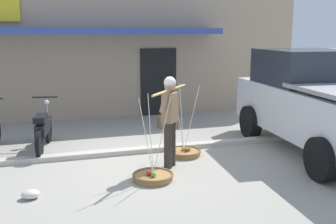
% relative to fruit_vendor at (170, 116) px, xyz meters
% --- Properties ---
extents(ground_plane, '(90.00, 90.00, 0.00)m').
position_rel_fruit_vendor_xyz_m(ground_plane, '(-0.30, 0.33, -0.98)').
color(ground_plane, '#9E998C').
extents(sidewalk_curb, '(20.00, 0.24, 0.10)m').
position_rel_fruit_vendor_xyz_m(sidewalk_curb, '(-0.30, 1.03, -0.93)').
color(sidewalk_curb, '#BAB4A5').
rests_on(sidewalk_curb, ground).
extents(fruit_vendor, '(0.99, 1.18, 1.70)m').
position_rel_fruit_vendor_xyz_m(fruit_vendor, '(0.00, 0.00, 0.00)').
color(fruit_vendor, '#2D2823').
rests_on(fruit_vendor, ground).
extents(fruit_basket_left_side, '(0.71, 0.71, 1.45)m').
position_rel_fruit_vendor_xyz_m(fruit_basket_left_side, '(-0.48, -0.58, -0.90)').
color(fruit_basket_left_side, '#9E7542').
rests_on(fruit_basket_left_side, ground).
extents(fruit_basket_right_side, '(0.71, 0.71, 1.45)m').
position_rel_fruit_vendor_xyz_m(fruit_basket_right_side, '(0.48, 0.58, -0.90)').
color(fruit_basket_right_side, '#9E7542').
rests_on(fruit_basket_right_side, ground).
extents(motorcycle_second_in_row, '(0.54, 1.81, 1.09)m').
position_rel_fruit_vendor_xyz_m(motorcycle_second_in_row, '(-2.25, 1.79, -0.52)').
color(motorcycle_second_in_row, black).
rests_on(motorcycle_second_in_row, ground).
extents(parked_truck, '(2.45, 4.84, 2.10)m').
position_rel_fruit_vendor_xyz_m(parked_truck, '(3.32, 0.09, 0.05)').
color(parked_truck, silver).
rests_on(parked_truck, ground).
extents(storefront_building, '(13.00, 6.00, 4.20)m').
position_rel_fruit_vendor_xyz_m(storefront_building, '(-0.86, 7.18, 1.13)').
color(storefront_building, tan).
rests_on(storefront_building, ground).
extents(plastic_litter_bag, '(0.28, 0.22, 0.14)m').
position_rel_fruit_vendor_xyz_m(plastic_litter_bag, '(-2.45, -0.79, -0.91)').
color(plastic_litter_bag, silver).
rests_on(plastic_litter_bag, ground).
extents(wooden_crate, '(0.44, 0.36, 0.32)m').
position_rel_fruit_vendor_xyz_m(wooden_crate, '(0.84, 2.99, -0.82)').
color(wooden_crate, olive).
rests_on(wooden_crate, ground).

